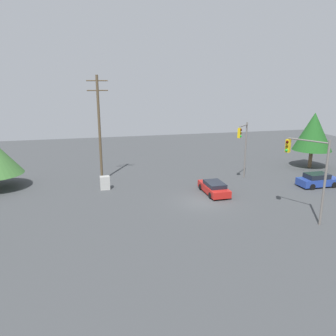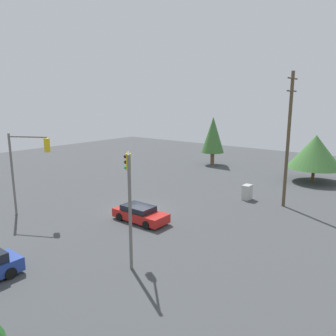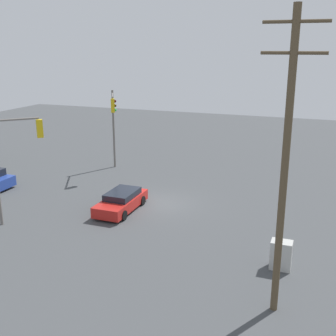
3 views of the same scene
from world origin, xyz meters
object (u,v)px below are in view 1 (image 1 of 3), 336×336
(electrical_cabinet, at_px, (105,183))
(sedan_blue, at_px, (318,180))
(traffic_signal_main, at_px, (243,142))
(traffic_signal_cross, at_px, (310,166))
(sedan_red, at_px, (214,188))

(electrical_cabinet, bearing_deg, sedan_blue, -11.63)
(traffic_signal_main, distance_m, traffic_signal_cross, 11.65)
(sedan_blue, relative_size, traffic_signal_cross, 0.64)
(sedan_blue, distance_m, traffic_signal_main, 8.74)
(traffic_signal_cross, bearing_deg, sedan_red, 2.04)
(traffic_signal_main, bearing_deg, sedan_blue, 101.56)
(sedan_blue, bearing_deg, traffic_signal_main, -122.79)
(traffic_signal_main, relative_size, traffic_signal_cross, 0.96)
(traffic_signal_cross, xyz_separation_m, electrical_cabinet, (-14.95, 11.85, -3.81))
(traffic_signal_main, distance_m, electrical_cabinet, 15.67)
(sedan_red, height_order, sedan_blue, sedan_blue)
(sedan_red, relative_size, electrical_cabinet, 3.19)
(sedan_red, bearing_deg, sedan_blue, -2.53)
(sedan_red, xyz_separation_m, sedan_blue, (11.54, -0.51, 0.08))
(electrical_cabinet, bearing_deg, traffic_signal_cross, -38.42)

